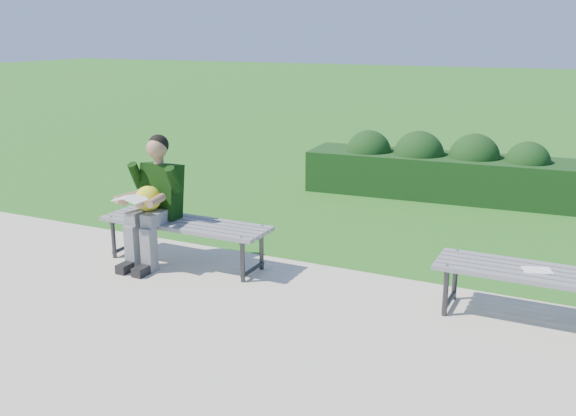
# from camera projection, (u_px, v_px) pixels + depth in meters

# --- Properties ---
(ground) EXTENTS (80.00, 80.00, 0.00)m
(ground) POSITION_uv_depth(u_px,v_px,m) (325.00, 267.00, 6.56)
(ground) COLOR #298028
(ground) RESTS_ON ground
(walkway) EXTENTS (30.00, 3.50, 0.02)m
(walkway) POSITION_uv_depth(u_px,v_px,m) (240.00, 337.00, 5.04)
(walkway) COLOR #B2AD94
(walkway) RESTS_ON ground
(hedge) EXTENTS (3.86, 1.20, 0.94)m
(hedge) POSITION_uv_depth(u_px,v_px,m) (439.00, 169.00, 9.33)
(hedge) COLOR #133B0F
(hedge) RESTS_ON ground
(bench_left) EXTENTS (1.80, 0.50, 0.46)m
(bench_left) POSITION_uv_depth(u_px,v_px,m) (185.00, 227.00, 6.52)
(bench_left) COLOR slate
(bench_left) RESTS_ON walkway
(bench_right) EXTENTS (1.80, 0.50, 0.46)m
(bench_right) POSITION_uv_depth(u_px,v_px,m) (550.00, 279.00, 5.14)
(bench_right) COLOR slate
(bench_right) RESTS_ON walkway
(seated_boy) EXTENTS (0.56, 0.76, 1.31)m
(seated_boy) POSITION_uv_depth(u_px,v_px,m) (153.00, 197.00, 6.48)
(seated_boy) COLOR slate
(seated_boy) RESTS_ON walkway
(paper_sheet) EXTENTS (0.26, 0.22, 0.01)m
(paper_sheet) POSITION_uv_depth(u_px,v_px,m) (537.00, 270.00, 5.17)
(paper_sheet) COLOR white
(paper_sheet) RESTS_ON bench_right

